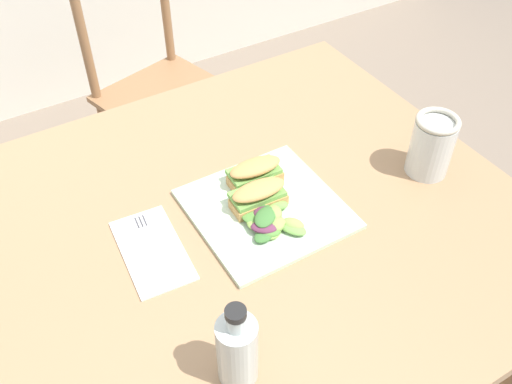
% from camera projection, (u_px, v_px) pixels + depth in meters
% --- Properties ---
extents(dining_table, '(1.14, 1.01, 0.74)m').
position_uv_depth(dining_table, '(244.00, 259.00, 1.23)').
color(dining_table, '#997551').
rests_on(dining_table, ground).
extents(chair_wooden_far, '(0.49, 0.49, 0.87)m').
position_uv_depth(chair_wooden_far, '(160.00, 92.00, 2.00)').
color(chair_wooden_far, '#8E6642').
rests_on(chair_wooden_far, ground).
extents(plate_lunch, '(0.29, 0.29, 0.01)m').
position_uv_depth(plate_lunch, '(266.00, 209.00, 1.17)').
color(plate_lunch, beige).
rests_on(plate_lunch, dining_table).
extents(sandwich_half_front, '(0.12, 0.07, 0.06)m').
position_uv_depth(sandwich_half_front, '(258.00, 195.00, 1.15)').
color(sandwich_half_front, tan).
rests_on(sandwich_half_front, plate_lunch).
extents(sandwich_half_back, '(0.12, 0.07, 0.06)m').
position_uv_depth(sandwich_half_back, '(255.00, 172.00, 1.20)').
color(sandwich_half_back, tan).
rests_on(sandwich_half_back, plate_lunch).
extents(salad_mixed_greens, '(0.12, 0.13, 0.03)m').
position_uv_depth(salad_mixed_greens, '(271.00, 220.00, 1.12)').
color(salad_mixed_greens, '#84A84C').
rests_on(salad_mixed_greens, plate_lunch).
extents(napkin_folded, '(0.13, 0.22, 0.00)m').
position_uv_depth(napkin_folded, '(152.00, 250.00, 1.09)').
color(napkin_folded, silver).
rests_on(napkin_folded, dining_table).
extents(fork_on_napkin, '(0.04, 0.19, 0.00)m').
position_uv_depth(fork_on_napkin, '(149.00, 243.00, 1.10)').
color(fork_on_napkin, silver).
rests_on(fork_on_napkin, napkin_folded).
extents(bottle_cold_brew, '(0.06, 0.06, 0.17)m').
position_uv_depth(bottle_cold_brew, '(237.00, 353.00, 0.87)').
color(bottle_cold_brew, black).
rests_on(bottle_cold_brew, dining_table).
extents(mason_jar_iced_tea, '(0.09, 0.09, 0.14)m').
position_uv_depth(mason_jar_iced_tea, '(431.00, 148.00, 1.22)').
color(mason_jar_iced_tea, '#995623').
rests_on(mason_jar_iced_tea, dining_table).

